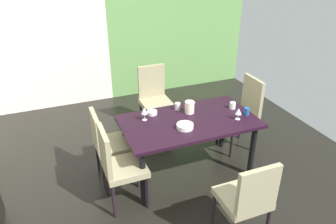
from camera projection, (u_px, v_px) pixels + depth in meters
name	position (u px, v px, depth m)	size (l,w,h in m)	color
ground_plane	(169.00, 193.00, 3.90)	(5.44, 5.99, 0.02)	black
back_panel_interior	(22.00, 30.00, 5.23)	(2.72, 0.10, 2.79)	silver
garden_window_panel	(178.00, 17.00, 6.13)	(2.72, 0.10, 2.79)	#669750
dining_table	(189.00, 127.00, 3.96)	(1.62, 0.91, 0.76)	black
chair_left_far	(108.00, 141.00, 3.92)	(0.44, 0.44, 0.92)	gray
chair_head_near	(248.00, 198.00, 3.04)	(0.44, 0.44, 0.95)	gray
chair_head_far	(154.00, 96.00, 5.01)	(0.44, 0.45, 1.01)	gray
chair_left_near	(117.00, 164.00, 3.49)	(0.44, 0.44, 0.97)	gray
chair_right_far	(244.00, 111.00, 4.53)	(0.44, 0.44, 1.04)	gray
wine_glass_west	(144.00, 111.00, 3.87)	(0.08, 0.08, 0.17)	silver
wine_glass_near_window	(239.00, 112.00, 3.89)	(0.08, 0.08, 0.14)	silver
serving_bowl_center	(185.00, 126.00, 3.74)	(0.19, 0.19, 0.05)	white
serving_bowl_left	(152.00, 113.00, 4.04)	(0.12, 0.12, 0.05)	silver
cup_east	(247.00, 111.00, 4.02)	(0.07, 0.07, 0.09)	#1D4E94
cup_near_shelf	(178.00, 106.00, 4.15)	(0.07, 0.07, 0.09)	silver
cup_rear	(233.00, 105.00, 4.17)	(0.08, 0.08, 0.09)	white
pitcher_front	(190.00, 107.00, 4.05)	(0.13, 0.12, 0.16)	#F2E3C7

